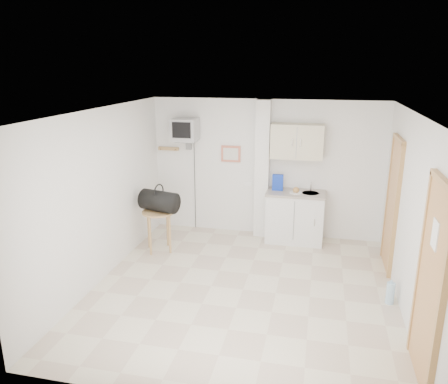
% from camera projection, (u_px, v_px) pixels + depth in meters
% --- Properties ---
extents(ground, '(4.50, 4.50, 0.00)m').
position_uv_depth(ground, '(243.00, 290.00, 6.20)').
color(ground, beige).
rests_on(ground, ground).
extents(room_envelope, '(4.24, 4.54, 2.55)m').
position_uv_depth(room_envelope, '(263.00, 185.00, 5.81)').
color(room_envelope, white).
rests_on(room_envelope, ground).
extents(kitchenette, '(1.03, 0.58, 2.10)m').
position_uv_depth(kitchenette, '(295.00, 198.00, 7.73)').
color(kitchenette, silver).
rests_on(kitchenette, ground).
extents(crt_television, '(0.44, 0.45, 2.15)m').
position_uv_depth(crt_television, '(185.00, 130.00, 7.86)').
color(crt_television, slate).
rests_on(crt_television, ground).
extents(round_table, '(0.54, 0.54, 0.70)m').
position_uv_depth(round_table, '(158.00, 218.00, 7.37)').
color(round_table, '#AB7D4E').
rests_on(round_table, ground).
extents(duffel_bag, '(0.70, 0.50, 0.47)m').
position_uv_depth(duffel_bag, '(159.00, 201.00, 7.30)').
color(duffel_bag, black).
rests_on(duffel_bag, round_table).
extents(water_bottle, '(0.11, 0.11, 0.34)m').
position_uv_depth(water_bottle, '(390.00, 293.00, 5.81)').
color(water_bottle, '#9FC5DC').
rests_on(water_bottle, ground).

